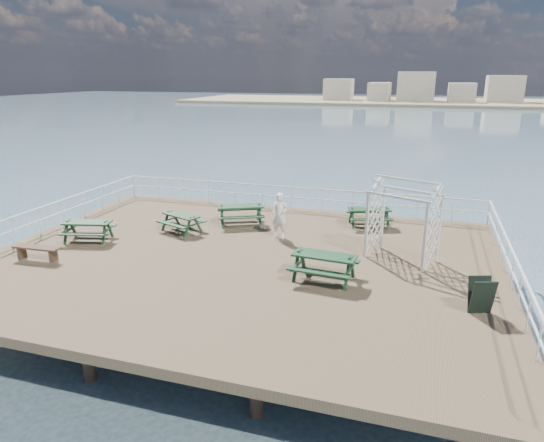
{
  "coord_description": "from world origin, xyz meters",
  "views": [
    {
      "loc": [
        5.99,
        -15.21,
        6.34
      ],
      "look_at": [
        0.81,
        1.12,
        1.1
      ],
      "focal_mm": 32.0,
      "sensor_mm": 36.0,
      "label": 1
    }
  ],
  "objects_px": {
    "picnic_table_c": "(369,213)",
    "picnic_table_e": "(324,261)",
    "picnic_table_d": "(88,227)",
    "person": "(280,216)",
    "flat_bench_near": "(37,250)",
    "picnic_table_b": "(181,219)",
    "picnic_table_a": "(241,211)",
    "trellis_arbor": "(403,224)"
  },
  "relations": [
    {
      "from": "picnic_table_c",
      "to": "trellis_arbor",
      "type": "relative_size",
      "value": 0.73
    },
    {
      "from": "picnic_table_d",
      "to": "flat_bench_near",
      "type": "distance_m",
      "value": 2.35
    },
    {
      "from": "picnic_table_c",
      "to": "trellis_arbor",
      "type": "xyz_separation_m",
      "value": [
        1.54,
        -3.66,
        0.74
      ]
    },
    {
      "from": "picnic_table_a",
      "to": "picnic_table_b",
      "type": "height_order",
      "value": "picnic_table_a"
    },
    {
      "from": "picnic_table_b",
      "to": "flat_bench_near",
      "type": "bearing_deg",
      "value": -104.88
    },
    {
      "from": "picnic_table_c",
      "to": "picnic_table_d",
      "type": "relative_size",
      "value": 1.01
    },
    {
      "from": "picnic_table_d",
      "to": "person",
      "type": "xyz_separation_m",
      "value": [
        7.09,
        2.61,
        0.35
      ]
    },
    {
      "from": "picnic_table_a",
      "to": "person",
      "type": "xyz_separation_m",
      "value": [
        2.16,
        -1.26,
        0.31
      ]
    },
    {
      "from": "picnic_table_e",
      "to": "picnic_table_b",
      "type": "bearing_deg",
      "value": 159.63
    },
    {
      "from": "picnic_table_a",
      "to": "picnic_table_e",
      "type": "relative_size",
      "value": 1.15
    },
    {
      "from": "picnic_table_c",
      "to": "flat_bench_near",
      "type": "xyz_separation_m",
      "value": [
        -10.68,
        -7.63,
        -0.18
      ]
    },
    {
      "from": "picnic_table_c",
      "to": "picnic_table_d",
      "type": "height_order",
      "value": "picnic_table_d"
    },
    {
      "from": "picnic_table_c",
      "to": "picnic_table_d",
      "type": "xyz_separation_m",
      "value": [
        -10.32,
        -5.31,
        0.01
      ]
    },
    {
      "from": "picnic_table_d",
      "to": "flat_bench_near",
      "type": "xyz_separation_m",
      "value": [
        -0.37,
        -2.32,
        -0.19
      ]
    },
    {
      "from": "picnic_table_c",
      "to": "person",
      "type": "bearing_deg",
      "value": -157.91
    },
    {
      "from": "picnic_table_b",
      "to": "person",
      "type": "relative_size",
      "value": 1.12
    },
    {
      "from": "picnic_table_b",
      "to": "picnic_table_e",
      "type": "height_order",
      "value": "picnic_table_e"
    },
    {
      "from": "picnic_table_a",
      "to": "picnic_table_d",
      "type": "height_order",
      "value": "picnic_table_a"
    },
    {
      "from": "picnic_table_a",
      "to": "picnic_table_c",
      "type": "relative_size",
      "value": 1.14
    },
    {
      "from": "flat_bench_near",
      "to": "trellis_arbor",
      "type": "distance_m",
      "value": 12.89
    },
    {
      "from": "picnic_table_a",
      "to": "person",
      "type": "bearing_deg",
      "value": -56.21
    },
    {
      "from": "picnic_table_a",
      "to": "person",
      "type": "distance_m",
      "value": 2.51
    },
    {
      "from": "picnic_table_a",
      "to": "trellis_arbor",
      "type": "distance_m",
      "value": 7.3
    },
    {
      "from": "picnic_table_a",
      "to": "picnic_table_b",
      "type": "xyz_separation_m",
      "value": [
        -2.0,
        -1.68,
        -0.09
      ]
    },
    {
      "from": "picnic_table_d",
      "to": "trellis_arbor",
      "type": "relative_size",
      "value": 0.72
    },
    {
      "from": "picnic_table_e",
      "to": "flat_bench_near",
      "type": "distance_m",
      "value": 10.11
    },
    {
      "from": "picnic_table_a",
      "to": "picnic_table_d",
      "type": "bearing_deg",
      "value": -167.93
    },
    {
      "from": "picnic_table_d",
      "to": "picnic_table_e",
      "type": "distance_m",
      "value": 9.69
    },
    {
      "from": "picnic_table_c",
      "to": "picnic_table_b",
      "type": "bearing_deg",
      "value": -174.91
    },
    {
      "from": "picnic_table_b",
      "to": "picnic_table_c",
      "type": "relative_size",
      "value": 0.96
    },
    {
      "from": "picnic_table_d",
      "to": "picnic_table_e",
      "type": "relative_size",
      "value": 1.0
    },
    {
      "from": "picnic_table_d",
      "to": "trellis_arbor",
      "type": "height_order",
      "value": "trellis_arbor"
    },
    {
      "from": "picnic_table_e",
      "to": "flat_bench_near",
      "type": "height_order",
      "value": "picnic_table_e"
    },
    {
      "from": "person",
      "to": "trellis_arbor",
      "type": "bearing_deg",
      "value": -9.81
    },
    {
      "from": "picnic_table_b",
      "to": "flat_bench_near",
      "type": "relative_size",
      "value": 1.16
    },
    {
      "from": "picnic_table_e",
      "to": "picnic_table_d",
      "type": "bearing_deg",
      "value": 179.09
    },
    {
      "from": "trellis_arbor",
      "to": "person",
      "type": "xyz_separation_m",
      "value": [
        -4.77,
        0.96,
        -0.38
      ]
    },
    {
      "from": "picnic_table_a",
      "to": "trellis_arbor",
      "type": "relative_size",
      "value": 0.84
    },
    {
      "from": "picnic_table_e",
      "to": "trellis_arbor",
      "type": "relative_size",
      "value": 0.73
    },
    {
      "from": "trellis_arbor",
      "to": "person",
      "type": "height_order",
      "value": "trellis_arbor"
    },
    {
      "from": "picnic_table_a",
      "to": "picnic_table_e",
      "type": "xyz_separation_m",
      "value": [
        4.7,
        -4.8,
        0.01
      ]
    },
    {
      "from": "picnic_table_c",
      "to": "picnic_table_e",
      "type": "relative_size",
      "value": 1.01
    }
  ]
}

